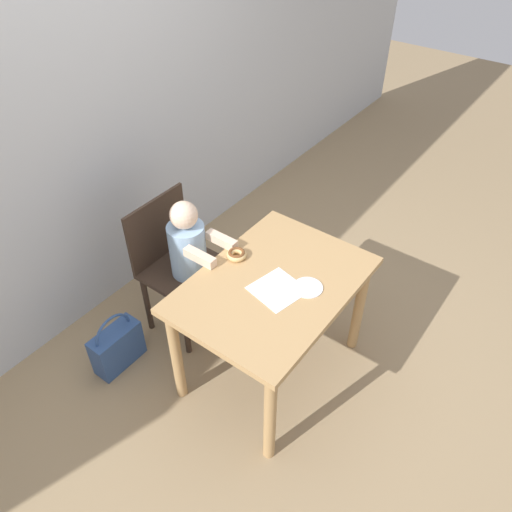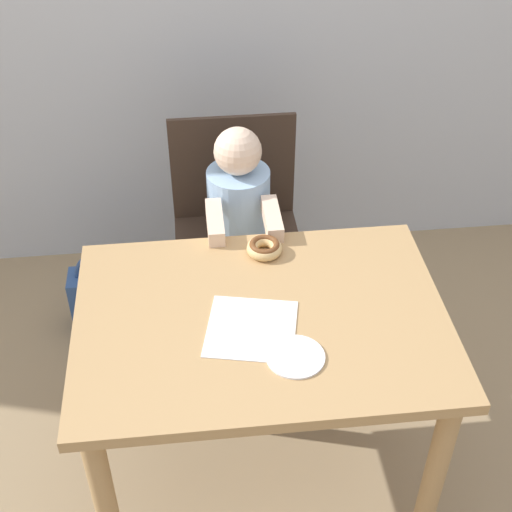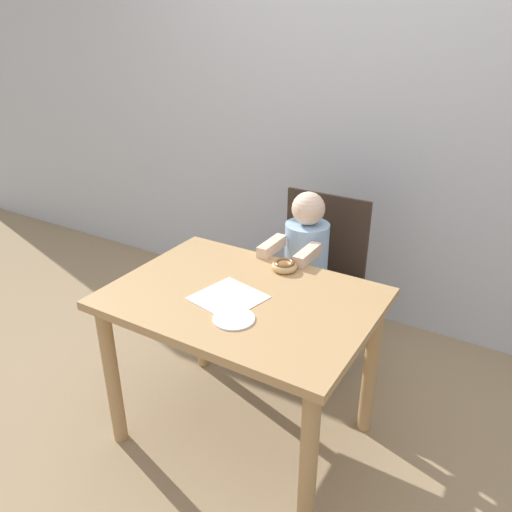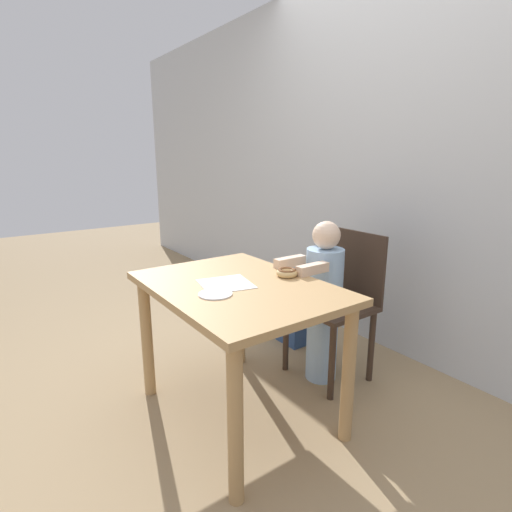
# 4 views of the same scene
# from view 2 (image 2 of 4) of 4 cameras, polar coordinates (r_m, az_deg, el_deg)

# --- Properties ---
(ground_plane) EXTENTS (12.00, 12.00, 0.00)m
(ground_plane) POSITION_cam_2_polar(r_m,az_deg,el_deg) (2.46, 0.35, -16.70)
(ground_plane) COLOR #997F5B
(dining_table) EXTENTS (1.01, 0.72, 0.70)m
(dining_table) POSITION_cam_2_polar(r_m,az_deg,el_deg) (2.00, 0.42, -7.15)
(dining_table) COLOR tan
(dining_table) RESTS_ON ground_plane
(chair) EXTENTS (0.45, 0.39, 0.87)m
(chair) POSITION_cam_2_polar(r_m,az_deg,el_deg) (2.61, -1.55, 2.01)
(chair) COLOR #38281E
(chair) RESTS_ON ground_plane
(child_figure) EXTENTS (0.23, 0.38, 0.94)m
(child_figure) POSITION_cam_2_polar(r_m,az_deg,el_deg) (2.50, -1.32, 0.73)
(child_figure) COLOR #99BCE0
(child_figure) RESTS_ON ground_plane
(donut) EXTENTS (0.11, 0.11, 0.04)m
(donut) POSITION_cam_2_polar(r_m,az_deg,el_deg) (2.12, 0.68, 0.70)
(donut) COLOR #DBB270
(donut) RESTS_ON dining_table
(napkin) EXTENTS (0.28, 0.28, 0.00)m
(napkin) POSITION_cam_2_polar(r_m,az_deg,el_deg) (1.89, -0.37, -5.82)
(napkin) COLOR white
(napkin) RESTS_ON dining_table
(handbag) EXTENTS (0.31, 0.13, 0.39)m
(handbag) POSITION_cam_2_polar(r_m,az_deg,el_deg) (2.86, -11.50, -3.31)
(handbag) COLOR #2D4C84
(handbag) RESTS_ON ground_plane
(plate) EXTENTS (0.15, 0.15, 0.01)m
(plate) POSITION_cam_2_polar(r_m,az_deg,el_deg) (1.82, 3.18, -8.04)
(plate) COLOR white
(plate) RESTS_ON dining_table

